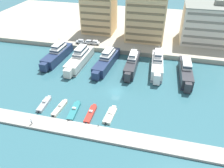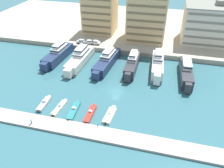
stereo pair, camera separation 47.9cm
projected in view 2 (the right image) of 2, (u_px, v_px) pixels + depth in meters
name	position (u px, v px, depth m)	size (l,w,h in m)	color
ground_plane	(116.00, 92.00, 70.30)	(400.00, 400.00, 0.00)	#336670
quay_promenade	(142.00, 26.00, 119.35)	(180.00, 70.00, 1.88)	#ADA38E
pier_dock	(98.00, 133.00, 54.87)	(120.00, 4.75, 0.62)	#A8A399
yacht_navy_far_left	(58.00, 54.00, 87.54)	(5.93, 21.36, 8.06)	navy
yacht_ivory_left	(80.00, 58.00, 84.30)	(5.62, 22.42, 8.28)	silver
yacht_navy_mid_left	(107.00, 61.00, 83.23)	(6.43, 22.81, 7.76)	navy
yacht_charcoal_center_left	(132.00, 64.00, 80.86)	(3.78, 19.62, 8.10)	#333338
yacht_white_center	(157.00, 64.00, 79.69)	(5.03, 20.43, 9.00)	white
yacht_charcoal_center_right	(186.00, 72.00, 76.05)	(4.43, 20.55, 7.49)	#333338
motorboat_grey_far_left	(44.00, 104.00, 64.50)	(2.07, 7.64, 1.44)	#9EA3A8
motorboat_cream_left	(60.00, 108.00, 62.87)	(2.12, 7.76, 1.51)	beige
motorboat_teal_mid_left	(74.00, 111.00, 61.92)	(2.40, 8.60, 1.33)	teal
motorboat_red_center_left	(90.00, 114.00, 60.79)	(1.72, 8.03, 1.35)	red
motorboat_cream_center	(110.00, 115.00, 60.48)	(2.70, 7.71, 1.10)	beige
car_silver_far_left	(81.00, 41.00, 96.96)	(4.20, 2.13, 1.80)	#B7BCC1
car_silver_left	(89.00, 42.00, 96.44)	(4.16, 2.05, 1.80)	#B7BCC1
car_white_mid_left	(96.00, 42.00, 96.05)	(4.10, 1.92, 1.80)	white
apartment_block_far_left	(100.00, 12.00, 105.04)	(15.32, 13.29, 20.58)	#E0BC84
apartment_block_left	(148.00, 11.00, 96.14)	(17.09, 17.00, 26.42)	#E0BC84
apartment_block_mid_left	(208.00, 24.00, 95.07)	(20.97, 16.85, 18.14)	silver
pedestrian_near_edge	(31.00, 120.00, 56.83)	(0.35, 0.67, 1.77)	#282D3D
bollard_west	(67.00, 120.00, 58.11)	(0.20, 0.20, 0.61)	#2D2D33
bollard_west_mid	(98.00, 125.00, 56.38)	(0.20, 0.20, 0.61)	#2D2D33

